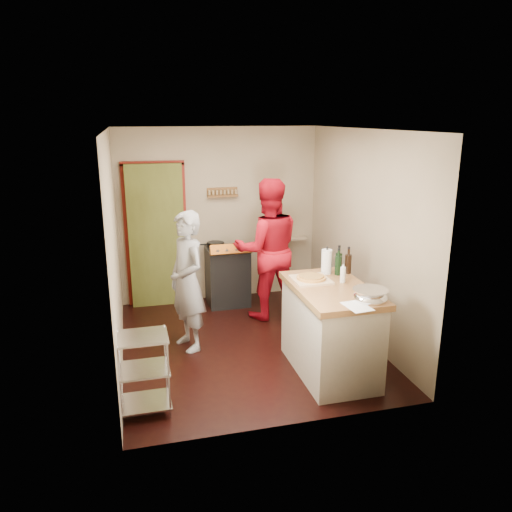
% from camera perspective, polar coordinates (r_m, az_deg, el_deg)
% --- Properties ---
extents(floor, '(3.50, 3.50, 0.00)m').
position_cam_1_polar(floor, '(6.33, -1.09, -9.97)').
color(floor, black).
rests_on(floor, ground).
extents(back_wall, '(3.00, 0.44, 2.60)m').
position_cam_1_polar(back_wall, '(7.54, -9.04, 3.18)').
color(back_wall, tan).
rests_on(back_wall, ground).
extents(left_wall, '(0.04, 3.50, 2.60)m').
position_cam_1_polar(left_wall, '(5.74, -15.88, 0.54)').
color(left_wall, tan).
rests_on(left_wall, ground).
extents(right_wall, '(0.04, 3.50, 2.60)m').
position_cam_1_polar(right_wall, '(6.39, 12.07, 2.30)').
color(right_wall, tan).
rests_on(right_wall, ground).
extents(ceiling, '(3.00, 3.50, 0.02)m').
position_cam_1_polar(ceiling, '(5.70, -1.23, 14.37)').
color(ceiling, white).
rests_on(ceiling, back_wall).
extents(stove, '(0.60, 0.63, 1.00)m').
position_cam_1_polar(stove, '(7.47, -3.28, -2.19)').
color(stove, black).
rests_on(stove, ground).
extents(wire_shelving, '(0.48, 0.40, 0.80)m').
position_cam_1_polar(wire_shelving, '(4.93, -12.72, -12.62)').
color(wire_shelving, silver).
rests_on(wire_shelving, ground).
extents(island, '(0.79, 1.41, 1.30)m').
position_cam_1_polar(island, '(5.54, 8.52, -8.12)').
color(island, beige).
rests_on(island, ground).
extents(person_stripe, '(0.60, 0.72, 1.69)m').
position_cam_1_polar(person_stripe, '(5.99, -7.86, -2.91)').
color(person_stripe, '#A1A1A5').
rests_on(person_stripe, ground).
extents(person_red, '(0.99, 0.79, 1.95)m').
position_cam_1_polar(person_red, '(6.85, 1.35, 0.75)').
color(person_red, '#AA0B19').
rests_on(person_red, ground).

